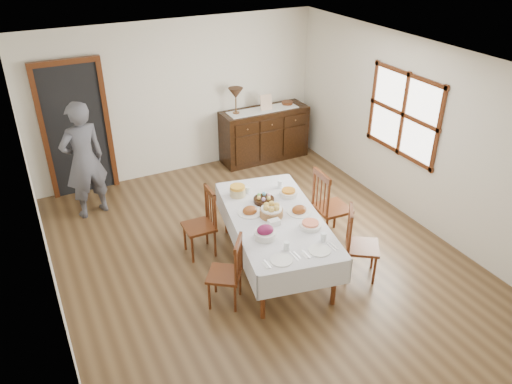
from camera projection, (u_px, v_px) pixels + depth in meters
name	position (u px, v px, depth m)	size (l,w,h in m)	color
ground	(259.00, 257.00, 6.68)	(6.00, 6.00, 0.00)	brown
room_shell	(234.00, 134.00, 6.14)	(5.02, 6.02, 2.65)	silver
dining_table	(275.00, 223.00, 6.23)	(1.48, 2.30, 0.73)	silver
chair_left_near	(228.00, 271.00, 5.69)	(0.52, 0.52, 0.90)	#502410
chair_left_far	(202.00, 222.00, 6.55)	(0.40, 0.40, 0.94)	#502410
chair_right_near	(359.00, 243.00, 6.13)	(0.55, 0.55, 0.95)	#502410
chair_right_far	(329.00, 205.00, 6.82)	(0.46, 0.46, 1.06)	#502410
sideboard	(264.00, 134.00, 9.15)	(1.60, 0.58, 0.96)	black
person	(83.00, 157.00, 7.20)	(0.59, 0.38, 1.90)	#4F5059
bread_basket	(271.00, 211.00, 6.16)	(0.29, 0.29, 0.17)	brown
egg_basket	(264.00, 199.00, 6.48)	(0.27, 0.27, 0.11)	black
ham_platter_a	(250.00, 211.00, 6.24)	(0.31, 0.31, 0.11)	white
ham_platter_b	(299.00, 210.00, 6.26)	(0.31, 0.31, 0.11)	white
beet_bowl	(265.00, 233.00, 5.75)	(0.26, 0.26, 0.16)	white
carrot_bowl	(288.00, 193.00, 6.63)	(0.24, 0.24, 0.09)	white
pineapple_bowl	(238.00, 191.00, 6.62)	(0.21, 0.21, 0.15)	#CAB881
casserole_dish	(310.00, 225.00, 5.96)	(0.26, 0.26, 0.07)	white
butter_dish	(274.00, 222.00, 6.01)	(0.15, 0.12, 0.07)	white
setting_left	(283.00, 255.00, 5.45)	(0.44, 0.31, 0.10)	white
setting_right	(320.00, 246.00, 5.61)	(0.44, 0.31, 0.10)	white
glass_far_a	(248.00, 190.00, 6.69)	(0.07, 0.07, 0.09)	white
glass_far_b	(280.00, 184.00, 6.82)	(0.07, 0.07, 0.11)	white
runner	(263.00, 110.00, 8.87)	(1.30, 0.35, 0.01)	white
table_lamp	(236.00, 94.00, 8.54)	(0.26, 0.26, 0.46)	brown
picture_frame	(266.00, 102.00, 8.81)	(0.22, 0.08, 0.28)	beige
deco_bowl	(287.00, 103.00, 9.12)	(0.20, 0.20, 0.06)	#502410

